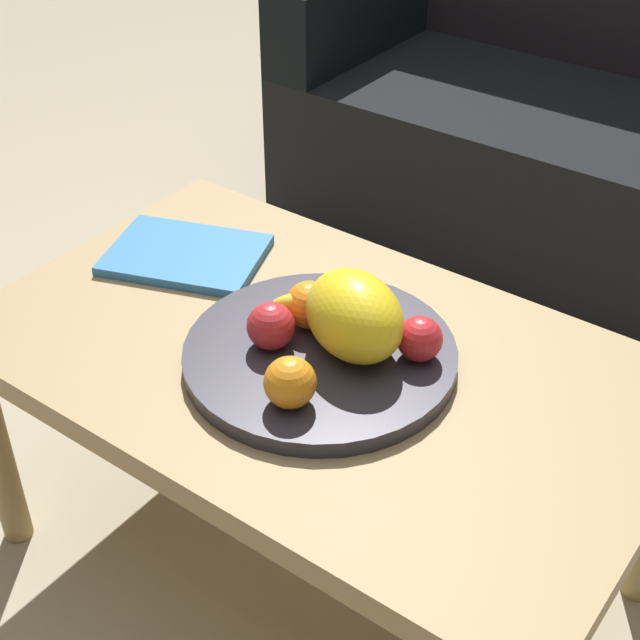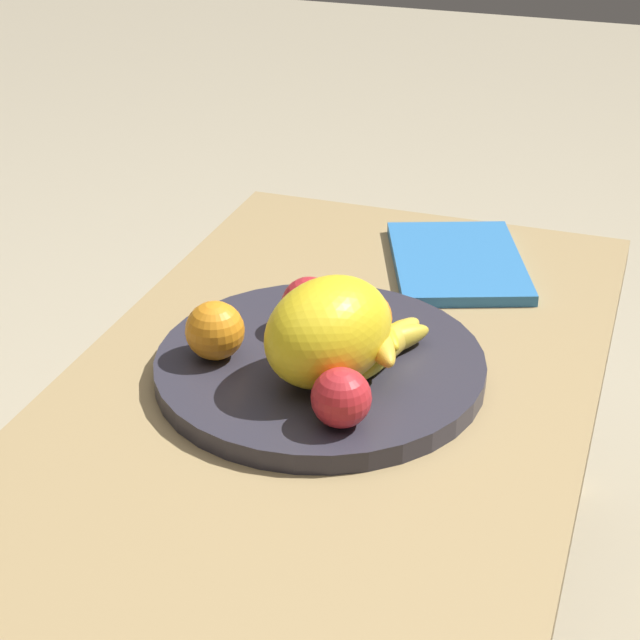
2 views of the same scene
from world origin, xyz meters
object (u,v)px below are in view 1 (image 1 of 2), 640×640
object	(u,v)px
melon_large_front	(354,316)
orange_front	(309,305)
magazine	(186,255)
coffee_table	(317,382)
fruit_bowl	(320,356)
banana_bunch	(337,308)
orange_left	(290,382)
apple_left	(271,326)
apple_front	(420,339)

from	to	relation	value
melon_large_front	orange_front	world-z (taller)	melon_large_front
orange_front	magazine	xyz separation A→B (m)	(-0.30, 0.05, -0.05)
coffee_table	fruit_bowl	size ratio (longest dim) A/B	2.59
coffee_table	magazine	world-z (taller)	magazine
banana_bunch	orange_left	bearing A→B (deg)	-73.22
fruit_bowl	apple_left	world-z (taller)	apple_left
apple_front	magazine	xyz separation A→B (m)	(-0.46, 0.02, -0.05)
orange_left	magazine	xyz separation A→B (m)	(-0.38, 0.21, -0.05)
coffee_table	apple_left	world-z (taller)	apple_left
melon_large_front	orange_left	world-z (taller)	melon_large_front
fruit_bowl	orange_left	world-z (taller)	orange_left
fruit_bowl	orange_left	size ratio (longest dim) A/B	5.60
coffee_table	banana_bunch	distance (m)	0.12
magazine	banana_bunch	bearing A→B (deg)	-25.04
apple_front	apple_left	world-z (taller)	apple_left
banana_bunch	magazine	world-z (taller)	banana_bunch
melon_large_front	orange_left	size ratio (longest dim) A/B	2.35
orange_front	banana_bunch	distance (m)	0.04
melon_large_front	apple_left	world-z (taller)	melon_large_front
fruit_bowl	melon_large_front	bearing A→B (deg)	30.51
orange_front	banana_bunch	size ratio (longest dim) A/B	0.41
banana_bunch	apple_left	bearing A→B (deg)	-113.75
coffee_table	orange_left	size ratio (longest dim) A/B	14.51
orange_front	orange_left	xyz separation A→B (m)	(0.08, -0.15, -0.00)
orange_front	magazine	distance (m)	0.30
banana_bunch	fruit_bowl	bearing A→B (deg)	-75.21
apple_left	melon_large_front	bearing A→B (deg)	30.24
magazine	orange_front	bearing A→B (deg)	-30.44
fruit_bowl	melon_large_front	size ratio (longest dim) A/B	2.39
coffee_table	melon_large_front	bearing A→B (deg)	11.91
orange_left	banana_bunch	bearing A→B (deg)	106.78
magazine	apple_left	bearing A→B (deg)	-44.12
apple_left	magazine	world-z (taller)	apple_left
orange_front	apple_left	xyz separation A→B (m)	(-0.01, -0.07, -0.00)
coffee_table	orange_left	distance (m)	0.18
fruit_bowl	orange_front	bearing A→B (deg)	141.41
melon_large_front	banana_bunch	distance (m)	0.08
orange_front	apple_front	size ratio (longest dim) A/B	1.09
coffee_table	fruit_bowl	xyz separation A→B (m)	(0.01, -0.01, 0.06)
magazine	fruit_bowl	bearing A→B (deg)	-35.07
apple_front	magazine	world-z (taller)	apple_front
magazine	orange_left	bearing A→B (deg)	-48.83
orange_left	magazine	distance (m)	0.44
orange_left	apple_left	xyz separation A→B (m)	(-0.10, 0.08, -0.00)
apple_front	banana_bunch	bearing A→B (deg)	-179.16
banana_bunch	melon_large_front	bearing A→B (deg)	-34.38
orange_front	apple_left	world-z (taller)	orange_front
apple_left	banana_bunch	xyz separation A→B (m)	(0.04, 0.10, -0.01)
coffee_table	apple_left	bearing A→B (deg)	-134.07
orange_left	magazine	world-z (taller)	orange_left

